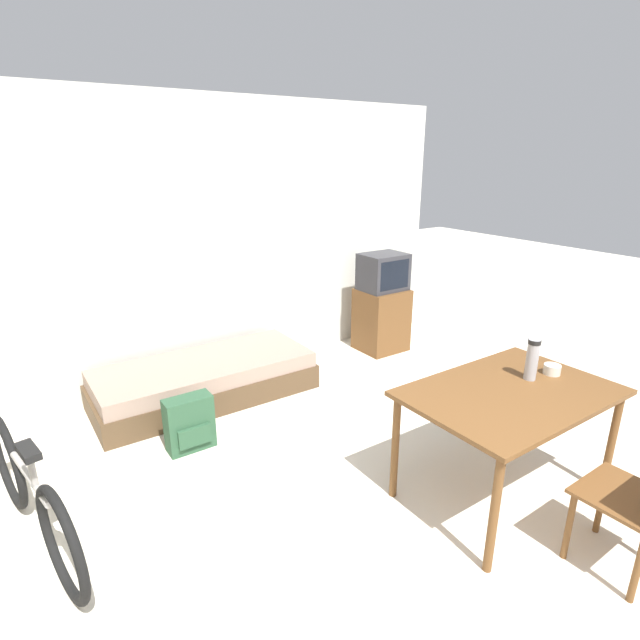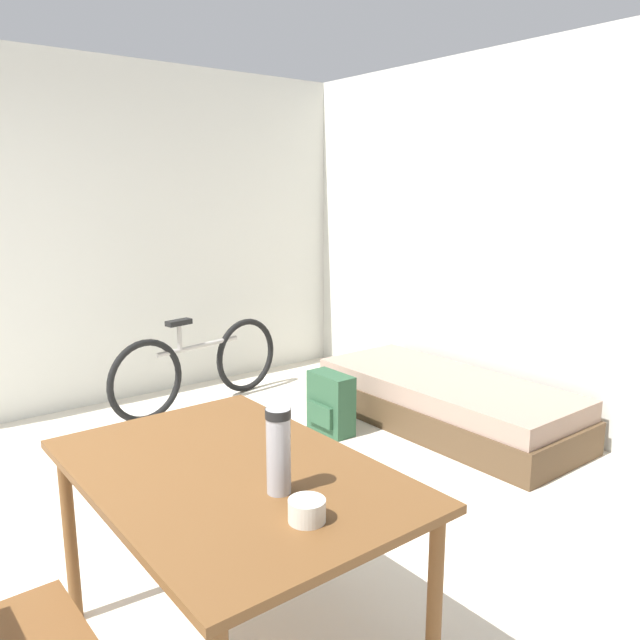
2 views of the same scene
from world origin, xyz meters
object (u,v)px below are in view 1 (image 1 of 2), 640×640
backpack (190,424)px  mate_bowl (552,369)px  thermos_flask (532,358)px  tv (382,305)px  dining_table (510,402)px  daybed (205,380)px  bicycle (31,497)px

backpack → mate_bowl: bearing=-40.7°
thermos_flask → backpack: 2.50m
tv → backpack: (-2.57, -0.76, -0.32)m
tv → mate_bowl: bearing=-104.3°
thermos_flask → dining_table: bearing=-170.9°
daybed → tv: (2.15, 0.02, 0.35)m
tv → thermos_flask: tv is taller
dining_table → thermos_flask: size_ratio=4.76×
daybed → backpack: backpack is taller
thermos_flask → backpack: bearing=137.0°
bicycle → tv: bearing=18.4°
daybed → thermos_flask: size_ratio=7.17×
daybed → bicycle: bearing=-141.5°
daybed → mate_bowl: mate_bowl is taller
backpack → bicycle: bearing=-156.9°
thermos_flask → mate_bowl: size_ratio=2.54×
bicycle → thermos_flask: bearing=-22.4°
mate_bowl → tv: bearing=75.7°
thermos_flask → backpack: size_ratio=0.64×
bicycle → thermos_flask: thermos_flask is taller
dining_table → daybed: bearing=114.4°
dining_table → backpack: 2.31m
daybed → bicycle: size_ratio=1.24×
daybed → tv: bearing=0.5°
daybed → bicycle: (-1.51, -1.20, 0.15)m
daybed → mate_bowl: bearing=-57.6°
daybed → tv: size_ratio=1.78×
daybed → thermos_flask: thermos_flask is taller
tv → dining_table: bearing=-113.5°
tv → mate_bowl: tv is taller
backpack → thermos_flask: bearing=-43.0°
bicycle → mate_bowl: 3.31m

